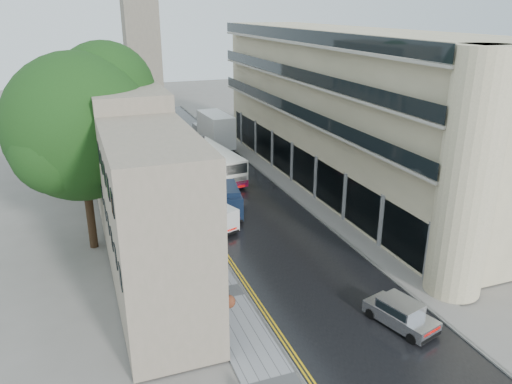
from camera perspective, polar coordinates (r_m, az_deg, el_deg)
road at (r=45.87m, az=-2.86°, el=0.15°), size 9.00×85.00×0.02m
left_sidewalk at (r=44.58m, az=-10.05°, el=-0.70°), size 2.70×85.00×0.12m
right_sidewalk at (r=47.64m, az=3.34°, el=0.98°), size 1.80×85.00×0.12m
old_shop_row at (r=44.83m, az=-15.67°, el=6.92°), size 4.50×56.00×12.00m
modern_block at (r=46.68m, az=9.85°, el=9.15°), size 8.00×40.00×14.00m
tree_near at (r=34.76m, az=-19.22°, el=4.37°), size 10.56×10.56×13.89m
tree_far at (r=47.59m, az=-19.37°, el=7.57°), size 9.24×9.24×12.46m
cream_bus at (r=46.78m, az=-4.56°, el=2.33°), size 3.60×10.42×2.78m
white_lorry at (r=56.35m, az=-5.36°, el=6.36°), size 3.03×8.72×4.51m
silver_hatchback at (r=26.90m, az=17.49°, el=-14.91°), size 2.67×4.16×1.44m
white_van at (r=36.31m, az=-4.82°, el=-3.80°), size 3.33×4.87×2.03m
navy_van at (r=38.82m, az=-4.36°, el=-1.74°), size 2.76×5.19×2.52m
pedestrian at (r=42.68m, az=-9.34°, el=-0.13°), size 0.71×0.47×1.95m
lamp_post_near at (r=35.56m, az=-6.94°, el=0.42°), size 0.83×0.19×7.38m
lamp_post_far at (r=52.28m, az=-11.42°, el=6.66°), size 0.85×0.44×7.38m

